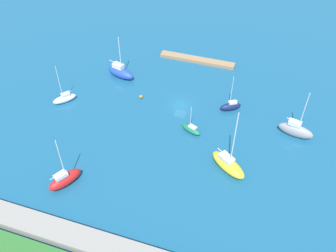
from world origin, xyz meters
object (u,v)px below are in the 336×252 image
(sailboat_white_west_end, at_px, (65,98))
(sailboat_green_lone_south, at_px, (191,129))
(sailboat_navy_by_breakwater, at_px, (231,106))
(mooring_buoy_orange, at_px, (141,97))
(sailboat_red_off_beacon, at_px, (65,179))
(pier_dock, at_px, (197,60))
(sailboat_yellow_inner_mooring, at_px, (228,164))
(sailboat_gray_east_end, at_px, (296,130))
(sailboat_blue_center_basin, at_px, (120,72))

(sailboat_white_west_end, height_order, sailboat_green_lone_south, sailboat_white_west_end)
(sailboat_navy_by_breakwater, xyz_separation_m, mooring_buoy_orange, (19.64, 2.29, -0.56))
(sailboat_red_off_beacon, bearing_deg, pier_dock, 13.63)
(sailboat_white_west_end, relative_size, sailboat_navy_by_breakwater, 1.09)
(sailboat_green_lone_south, relative_size, sailboat_red_off_beacon, 0.60)
(sailboat_green_lone_south, height_order, sailboat_red_off_beacon, sailboat_red_off_beacon)
(pier_dock, distance_m, sailboat_navy_by_breakwater, 19.66)
(sailboat_yellow_inner_mooring, xyz_separation_m, mooring_buoy_orange, (22.40, -14.15, -0.83))
(sailboat_navy_by_breakwater, distance_m, mooring_buoy_orange, 19.78)
(sailboat_white_west_end, height_order, sailboat_gray_east_end, sailboat_gray_east_end)
(mooring_buoy_orange, bearing_deg, sailboat_green_lone_south, 152.80)
(pier_dock, height_order, sailboat_yellow_inner_mooring, sailboat_yellow_inner_mooring)
(sailboat_red_off_beacon, relative_size, sailboat_gray_east_end, 0.97)
(pier_dock, relative_size, sailboat_yellow_inner_mooring, 1.37)
(sailboat_white_west_end, distance_m, sailboat_red_off_beacon, 23.13)
(sailboat_gray_east_end, bearing_deg, pier_dock, 152.46)
(sailboat_red_off_beacon, relative_size, sailboat_navy_by_breakwater, 1.21)
(sailboat_green_lone_south, relative_size, sailboat_gray_east_end, 0.58)
(sailboat_white_west_end, relative_size, mooring_buoy_orange, 12.11)
(sailboat_navy_by_breakwater, bearing_deg, sailboat_blue_center_basin, -38.96)
(sailboat_white_west_end, bearing_deg, sailboat_blue_center_basin, -171.42)
(sailboat_red_off_beacon, bearing_deg, sailboat_white_west_end, 58.49)
(sailboat_yellow_inner_mooring, bearing_deg, sailboat_red_off_beacon, -119.66)
(sailboat_navy_by_breakwater, xyz_separation_m, sailboat_gray_east_end, (-13.62, 3.80, 0.55))
(sailboat_white_west_end, relative_size, sailboat_gray_east_end, 0.87)
(sailboat_green_lone_south, xyz_separation_m, sailboat_navy_by_breakwater, (-6.14, -9.22, 0.21))
(pier_dock, height_order, mooring_buoy_orange, pier_dock)
(sailboat_yellow_inner_mooring, height_order, sailboat_red_off_beacon, sailboat_yellow_inner_mooring)
(sailboat_red_off_beacon, height_order, mooring_buoy_orange, sailboat_red_off_beacon)
(sailboat_white_west_end, distance_m, mooring_buoy_orange, 16.65)
(sailboat_blue_center_basin, height_order, sailboat_navy_by_breakwater, sailboat_blue_center_basin)
(sailboat_yellow_inner_mooring, bearing_deg, pier_dock, 149.09)
(pier_dock, relative_size, sailboat_green_lone_south, 2.99)
(pier_dock, xyz_separation_m, sailboat_gray_east_end, (-25.20, 19.68, 1.09))
(sailboat_red_off_beacon, relative_size, mooring_buoy_orange, 13.53)
(sailboat_blue_center_basin, xyz_separation_m, sailboat_gray_east_end, (-40.73, 7.51, 0.11))
(sailboat_green_lone_south, bearing_deg, sailboat_blue_center_basin, -8.35)
(sailboat_blue_center_basin, distance_m, mooring_buoy_orange, 9.63)
(sailboat_blue_center_basin, height_order, sailboat_white_west_end, sailboat_blue_center_basin)
(sailboat_blue_center_basin, xyz_separation_m, sailboat_red_off_beacon, (-3.68, 32.45, -0.11))
(sailboat_navy_by_breakwater, bearing_deg, sailboat_gray_east_end, 133.24)
(sailboat_blue_center_basin, distance_m, sailboat_navy_by_breakwater, 27.36)
(sailboat_navy_by_breakwater, bearing_deg, sailboat_red_off_beacon, 19.65)
(sailboat_yellow_inner_mooring, distance_m, sailboat_white_west_end, 38.53)
(sailboat_yellow_inner_mooring, relative_size, sailboat_blue_center_basin, 1.29)
(pier_dock, distance_m, mooring_buoy_orange, 19.87)
(pier_dock, distance_m, sailboat_green_lone_south, 25.69)
(sailboat_yellow_inner_mooring, bearing_deg, sailboat_green_lone_south, 176.16)
(sailboat_yellow_inner_mooring, xyz_separation_m, sailboat_blue_center_basin, (29.87, -20.14, 0.17))
(pier_dock, relative_size, sailboat_gray_east_end, 1.75)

